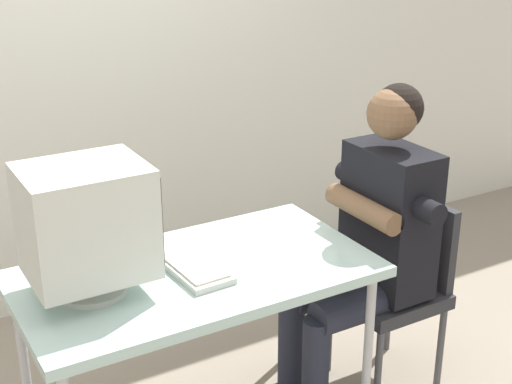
{
  "coord_description": "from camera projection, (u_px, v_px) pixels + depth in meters",
  "views": [
    {
      "loc": [
        -1.01,
        -2.15,
        1.98
      ],
      "look_at": [
        0.25,
        0.0,
        1.01
      ],
      "focal_mm": 51.5,
      "sensor_mm": 36.0,
      "label": 1
    }
  ],
  "objects": [
    {
      "name": "desk",
      "position": [
        196.0,
        283.0,
        2.67
      ],
      "size": [
        1.28,
        0.7,
        0.76
      ],
      "color": "#B7B7BC",
      "rests_on": "ground_plane"
    },
    {
      "name": "person_seated",
      "position": [
        370.0,
        236.0,
        2.98
      ],
      "size": [
        0.7,
        0.59,
        1.35
      ],
      "color": "black",
      "rests_on": "ground_plane"
    },
    {
      "name": "crt_monitor",
      "position": [
        88.0,
        223.0,
        2.4
      ],
      "size": [
        0.41,
        0.33,
        0.45
      ],
      "color": "silver",
      "rests_on": "desk"
    },
    {
      "name": "wall_back",
      "position": [
        122.0,
        10.0,
        3.64
      ],
      "size": [
        8.0,
        0.1,
        3.0
      ],
      "primitive_type": "cube",
      "color": "silver",
      "rests_on": "ground_plane"
    },
    {
      "name": "office_chair",
      "position": [
        399.0,
        280.0,
        3.16
      ],
      "size": [
        0.4,
        0.4,
        0.83
      ],
      "color": "#4C4C51",
      "rests_on": "ground_plane"
    },
    {
      "name": "keyboard",
      "position": [
        189.0,
        264.0,
        2.65
      ],
      "size": [
        0.18,
        0.41,
        0.03
      ],
      "color": "silver",
      "rests_on": "desk"
    }
  ]
}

